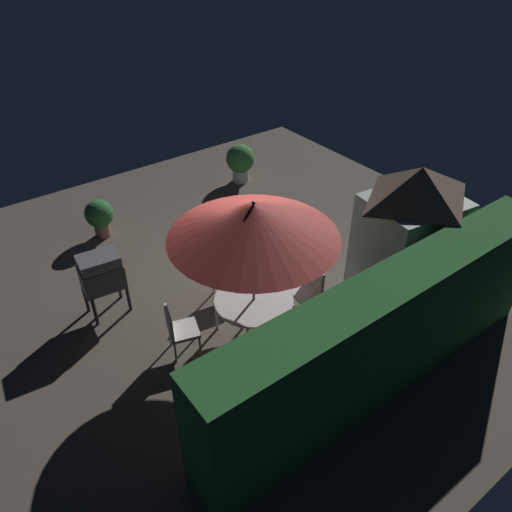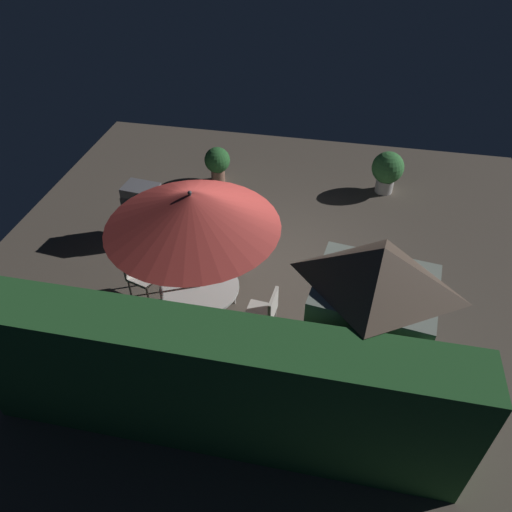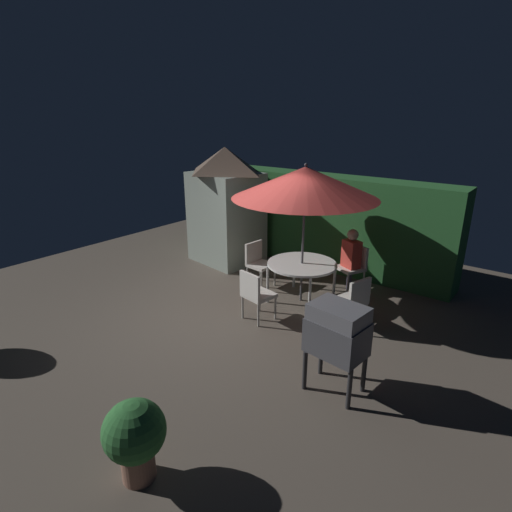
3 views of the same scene
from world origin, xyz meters
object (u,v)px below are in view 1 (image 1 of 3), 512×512
(chair_toward_house, at_px, (178,328))
(potted_plant_by_grill, at_px, (99,216))
(potted_plant_by_shed, at_px, (240,161))
(person_in_red, at_px, (270,350))
(patio_table, at_px, (254,302))
(chair_near_shed, at_px, (271,367))
(garden_shed, at_px, (408,238))
(chair_far_side, at_px, (309,287))
(bbq_grill, at_px, (101,273))
(chair_toward_hedge, at_px, (225,271))
(patio_umbrella, at_px, (254,221))

(chair_toward_house, distance_m, potted_plant_by_grill, 4.04)
(potted_plant_by_shed, distance_m, person_in_red, 6.76)
(potted_plant_by_grill, bearing_deg, patio_table, 101.36)
(chair_near_shed, bearing_deg, chair_toward_house, -65.13)
(garden_shed, relative_size, chair_toward_house, 2.97)
(chair_toward_house, bearing_deg, chair_far_side, 168.33)
(chair_near_shed, height_order, chair_toward_house, same)
(patio_table, distance_m, bbq_grill, 2.67)
(chair_toward_hedge, bearing_deg, bbq_grill, -23.78)
(chair_far_side, distance_m, potted_plant_by_grill, 4.93)
(chair_near_shed, xyz_separation_m, chair_toward_hedge, (-0.72, -2.28, 0.00))
(chair_toward_house, distance_m, person_in_red, 1.62)
(potted_plant_by_shed, bearing_deg, chair_toward_house, 45.47)
(patio_table, distance_m, chair_near_shed, 1.26)
(patio_table, xyz_separation_m, chair_far_side, (-1.11, 0.11, -0.18))
(garden_shed, distance_m, chair_toward_house, 4.12)
(potted_plant_by_shed, height_order, person_in_red, person_in_red)
(chair_near_shed, distance_m, chair_toward_house, 1.65)
(patio_umbrella, bearing_deg, patio_table, 45.00)
(chair_far_side, xyz_separation_m, person_in_red, (1.60, 0.94, 0.26))
(patio_umbrella, xyz_separation_m, person_in_red, (0.49, 1.05, -1.46))
(garden_shed, bearing_deg, potted_plant_by_shed, -94.31)
(bbq_grill, distance_m, chair_toward_house, 1.76)
(patio_umbrella, distance_m, chair_toward_hedge, 2.09)
(potted_plant_by_grill, bearing_deg, garden_shed, 123.78)
(potted_plant_by_grill, bearing_deg, chair_far_side, 113.91)
(garden_shed, xyz_separation_m, patio_table, (2.63, -0.85, -0.66))
(chair_far_side, xyz_separation_m, chair_toward_house, (2.33, -0.48, 0.00))
(bbq_grill, xyz_separation_m, chair_near_shed, (-1.23, 3.14, -0.33))
(patio_umbrella, height_order, chair_toward_house, patio_umbrella)
(patio_table, distance_m, chair_toward_hedge, 1.19)
(potted_plant_by_shed, bearing_deg, chair_near_shed, 58.55)
(patio_umbrella, bearing_deg, bbq_grill, -48.96)
(chair_far_side, bearing_deg, chair_near_shed, 31.92)
(patio_umbrella, bearing_deg, chair_far_side, 174.47)
(bbq_grill, xyz_separation_m, person_in_red, (-1.27, 3.06, -0.06))
(potted_plant_by_shed, xyz_separation_m, potted_plant_by_grill, (3.93, 0.31, -0.06))
(chair_toward_house, xyz_separation_m, potted_plant_by_shed, (-4.27, -4.34, 0.05))
(chair_toward_hedge, bearing_deg, patio_umbrella, 80.23)
(garden_shed, height_order, chair_far_side, garden_shed)
(garden_shed, height_order, chair_toward_hedge, garden_shed)
(garden_shed, height_order, chair_near_shed, garden_shed)
(bbq_grill, bearing_deg, patio_umbrella, 131.04)
(garden_shed, relative_size, patio_table, 2.06)
(chair_near_shed, xyz_separation_m, person_in_red, (-0.04, -0.08, 0.26))
(patio_table, bearing_deg, garden_shed, 162.03)
(patio_table, relative_size, chair_toward_house, 1.44)
(chair_far_side, height_order, chair_toward_house, same)
(bbq_grill, distance_m, potted_plant_by_grill, 2.56)
(garden_shed, distance_m, patio_table, 2.84)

